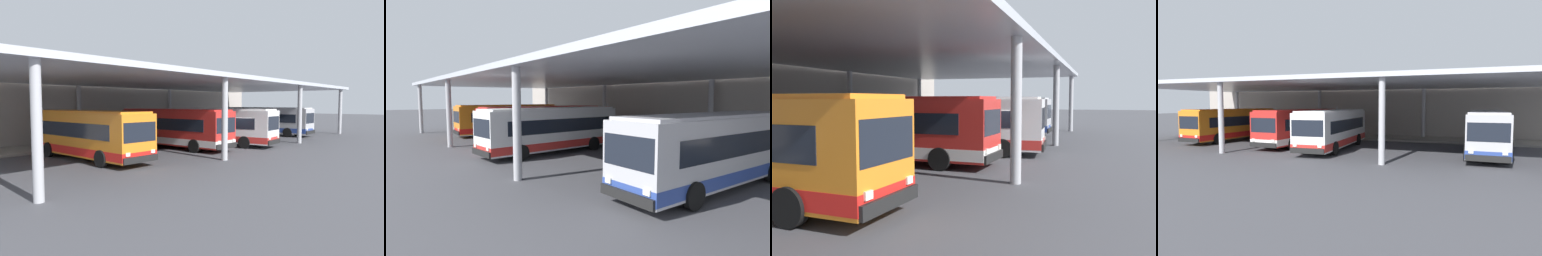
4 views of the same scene
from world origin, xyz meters
TOP-DOWN VIEW (x-y plane):
  - ground_plane at (0.00, 0.00)m, footprint 200.00×200.00m
  - platform_kerb at (0.00, 11.75)m, footprint 42.00×4.50m
  - station_building_facade at (0.00, 15.00)m, footprint 48.00×1.60m
  - canopy_shelter at (0.00, 5.50)m, footprint 40.00×17.00m
  - bus_nearest_bay at (-11.41, 4.65)m, footprint 3.02×10.62m
  - bus_second_bay at (-3.43, 4.27)m, footprint 2.97×10.61m
  - bus_middle_bay at (0.62, 2.76)m, footprint 3.32×10.69m
  - bus_far_bay at (12.10, 3.90)m, footprint 2.74×10.53m
  - bench_waiting at (-4.88, 11.82)m, footprint 1.80×0.45m
  - trash_bin at (-1.78, 11.86)m, footprint 0.52×0.52m
  - banner_sign at (-2.74, 10.94)m, footprint 0.70×0.12m

SIDE VIEW (x-z plane):
  - ground_plane at x=0.00m, z-range 0.00..0.00m
  - platform_kerb at x=0.00m, z-range 0.00..0.18m
  - bench_waiting at x=-4.88m, z-range 0.20..1.12m
  - trash_bin at x=-1.78m, z-range 0.19..1.17m
  - bus_nearest_bay at x=-11.41m, z-range 0.07..3.24m
  - bus_second_bay at x=-3.43m, z-range 0.07..3.24m
  - bus_middle_bay at x=0.62m, z-range 0.07..3.24m
  - bus_far_bay at x=12.10m, z-range 0.07..3.24m
  - banner_sign at x=-2.74m, z-range 0.38..3.58m
  - station_building_facade at x=0.00m, z-range 0.00..7.02m
  - canopy_shelter at x=0.00m, z-range 2.54..8.09m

